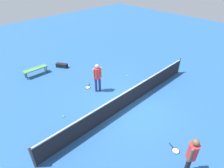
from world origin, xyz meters
name	(u,v)px	position (x,y,z in m)	size (l,w,h in m)	color
ground_plane	(127,106)	(0.00, 0.00, 0.00)	(40.00, 40.00, 0.00)	#265693
court_net	(128,98)	(0.00, 0.00, 0.50)	(10.09, 0.09, 1.07)	#4C4C51
player_near_side	(97,76)	(0.21, -2.08, 1.01)	(0.52, 0.44, 1.70)	navy
player_far_side	(192,154)	(1.29, 3.92, 1.01)	(0.53, 0.38, 1.70)	black
tennis_racket_near_player	(88,87)	(0.41, -2.78, 0.01)	(0.58, 0.47, 0.03)	black
tennis_racket_far_player	(175,150)	(0.71, 3.18, 0.01)	(0.41, 0.61, 0.03)	black
tennis_ball_near_player	(63,116)	(2.83, -1.57, 0.03)	(0.07, 0.07, 0.07)	#C6E033
tennis_ball_by_net	(144,81)	(-2.48, -0.87, 0.03)	(0.07, 0.07, 0.07)	#C6E033
tennis_ball_midcourt	(127,76)	(-2.22, -2.06, 0.03)	(0.07, 0.07, 0.07)	#C6E033
courtside_bench	(35,69)	(1.91, -6.28, 0.42)	(1.51, 0.43, 0.48)	#4C8C4C
equipment_bag	(62,65)	(0.12, -6.02, 0.14)	(0.66, 0.83, 0.28)	black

